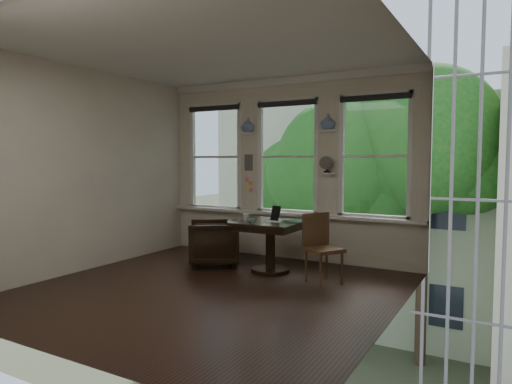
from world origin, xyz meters
The scene contains 25 objects.
ground centered at (0.00, 0.00, 0.00)m, with size 4.50×4.50×0.00m, color black.
ceiling centered at (0.00, 0.00, 3.00)m, with size 4.50×4.50×0.00m, color silver.
wall_back centered at (0.00, 2.25, 1.50)m, with size 4.50×4.50×0.00m, color silver.
wall_front centered at (0.00, -2.25, 1.50)m, with size 4.50×4.50×0.00m, color silver.
wall_left centered at (-2.25, 0.00, 1.50)m, with size 4.50×4.50×0.00m, color silver.
wall_right centered at (2.25, 0.00, 1.50)m, with size 4.50×4.50×0.00m, color silver.
window_left centered at (-1.45, 2.25, 1.70)m, with size 1.10×0.12×1.90m, color white, non-canonical shape.
window_center centered at (0.00, 2.25, 1.70)m, with size 1.10×0.12×1.90m, color white, non-canonical shape.
window_right centered at (1.45, 2.25, 1.70)m, with size 1.10×0.12×1.90m, color white, non-canonical shape.
shelf_left centered at (-0.72, 2.15, 2.10)m, with size 0.26×0.16×0.03m, color white.
shelf_right centered at (0.72, 2.15, 2.10)m, with size 0.26×0.16×0.03m, color white.
intercom centered at (-0.72, 2.18, 1.60)m, with size 0.14×0.06×0.28m, color #59544F.
sticky_notes centered at (-0.72, 2.19, 1.25)m, with size 0.16×0.01×0.24m, color pink, non-canonical shape.
desk_fan centered at (0.72, 2.13, 1.53)m, with size 0.20×0.20×0.24m, color #59544F, non-canonical shape.
vase_left centered at (-0.72, 2.15, 2.24)m, with size 0.24×0.24×0.25m, color silver.
vase_right centered at (0.72, 2.15, 2.24)m, with size 0.24×0.24×0.25m, color silver.
table centered at (0.22, 1.19, 0.38)m, with size 0.90×0.90×0.75m, color black, non-canonical shape.
armchair_left centered at (-0.77, 1.16, 0.35)m, with size 0.75×0.77×0.70m, color black.
cushion_red centered at (-0.77, 1.16, 0.45)m, with size 0.45×0.45×0.06m, color maroon.
side_chair_right centered at (1.12, 1.00, 0.46)m, with size 0.42×0.42×0.92m, color #3F2916, non-canonical shape.
laptop centered at (0.51, 1.22, 0.76)m, with size 0.33×0.22×0.03m, color black.
mug centered at (-0.15, 1.11, 0.80)m, with size 0.11×0.11×0.10m, color white.
drinking_glass centered at (0.10, 0.86, 0.80)m, with size 0.13×0.13×0.10m, color white.
tablet centered at (0.24, 1.30, 0.86)m, with size 0.16×0.02×0.22m, color black.
papers centered at (0.27, 1.26, 0.75)m, with size 0.22×0.30×0.00m, color silver.
Camera 1 is at (3.28, -4.66, 1.64)m, focal length 32.00 mm.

